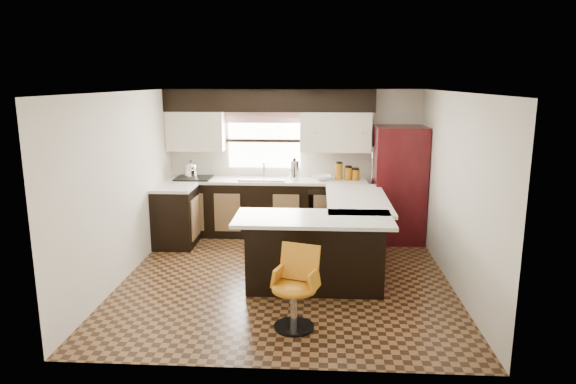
# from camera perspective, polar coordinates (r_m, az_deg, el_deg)

# --- Properties ---
(floor) EXTENTS (4.40, 4.40, 0.00)m
(floor) POSITION_cam_1_polar(r_m,az_deg,el_deg) (6.85, -0.22, -9.44)
(floor) COLOR #49301A
(floor) RESTS_ON ground
(ceiling) EXTENTS (4.40, 4.40, 0.00)m
(ceiling) POSITION_cam_1_polar(r_m,az_deg,el_deg) (6.37, -0.24, 11.06)
(ceiling) COLOR silver
(ceiling) RESTS_ON wall_back
(wall_back) EXTENTS (4.40, 0.00, 4.40)m
(wall_back) POSITION_cam_1_polar(r_m,az_deg,el_deg) (8.67, 0.69, 3.42)
(wall_back) COLOR beige
(wall_back) RESTS_ON floor
(wall_front) EXTENTS (4.40, 0.00, 4.40)m
(wall_front) POSITION_cam_1_polar(r_m,az_deg,el_deg) (4.38, -2.04, -5.49)
(wall_front) COLOR beige
(wall_front) RESTS_ON floor
(wall_left) EXTENTS (0.00, 4.40, 4.40)m
(wall_left) POSITION_cam_1_polar(r_m,az_deg,el_deg) (6.96, -17.76, 0.62)
(wall_left) COLOR beige
(wall_left) RESTS_ON floor
(wall_right) EXTENTS (0.00, 4.40, 4.40)m
(wall_right) POSITION_cam_1_polar(r_m,az_deg,el_deg) (6.71, 17.97, 0.19)
(wall_right) COLOR beige
(wall_right) RESTS_ON floor
(base_cab_back) EXTENTS (3.30, 0.60, 0.90)m
(base_cab_back) POSITION_cam_1_polar(r_m,az_deg,el_deg) (8.55, -2.44, -1.84)
(base_cab_back) COLOR black
(base_cab_back) RESTS_ON floor
(base_cab_left) EXTENTS (0.60, 0.70, 0.90)m
(base_cab_left) POSITION_cam_1_polar(r_m,az_deg,el_deg) (8.18, -12.35, -2.77)
(base_cab_left) COLOR black
(base_cab_left) RESTS_ON floor
(counter_back) EXTENTS (3.30, 0.60, 0.04)m
(counter_back) POSITION_cam_1_polar(r_m,az_deg,el_deg) (8.45, -2.46, 1.27)
(counter_back) COLOR silver
(counter_back) RESTS_ON base_cab_back
(counter_left) EXTENTS (0.60, 0.70, 0.04)m
(counter_left) POSITION_cam_1_polar(r_m,az_deg,el_deg) (8.08, -12.51, 0.47)
(counter_left) COLOR silver
(counter_left) RESTS_ON base_cab_left
(soffit) EXTENTS (3.40, 0.35, 0.36)m
(soffit) POSITION_cam_1_polar(r_m,az_deg,el_deg) (8.42, -2.12, 10.13)
(soffit) COLOR black
(soffit) RESTS_ON wall_back
(upper_cab_left) EXTENTS (0.94, 0.35, 0.64)m
(upper_cab_left) POSITION_cam_1_polar(r_m,az_deg,el_deg) (8.66, -10.21, 6.69)
(upper_cab_left) COLOR beige
(upper_cab_left) RESTS_ON wall_back
(upper_cab_right) EXTENTS (1.14, 0.35, 0.64)m
(upper_cab_right) POSITION_cam_1_polar(r_m,az_deg,el_deg) (8.42, 5.30, 6.68)
(upper_cab_right) COLOR beige
(upper_cab_right) RESTS_ON wall_back
(window_pane) EXTENTS (1.20, 0.02, 0.90)m
(window_pane) POSITION_cam_1_polar(r_m,az_deg,el_deg) (8.64, -2.65, 5.72)
(window_pane) COLOR white
(window_pane) RESTS_ON wall_back
(valance) EXTENTS (1.30, 0.06, 0.18)m
(valance) POSITION_cam_1_polar(r_m,az_deg,el_deg) (8.56, -2.70, 8.28)
(valance) COLOR #D19B93
(valance) RESTS_ON wall_back
(sink) EXTENTS (0.75, 0.45, 0.03)m
(sink) POSITION_cam_1_polar(r_m,az_deg,el_deg) (8.43, -2.82, 1.50)
(sink) COLOR #B2B2B7
(sink) RESTS_ON counter_back
(dishwasher) EXTENTS (0.58, 0.03, 0.78)m
(dishwasher) POSITION_cam_1_polar(r_m,az_deg,el_deg) (8.24, 4.31, -2.55)
(dishwasher) COLOR black
(dishwasher) RESTS_ON floor
(cooktop) EXTENTS (0.58, 0.50, 0.02)m
(cooktop) POSITION_cam_1_polar(r_m,az_deg,el_deg) (8.63, -10.44, 1.54)
(cooktop) COLOR black
(cooktop) RESTS_ON counter_back
(peninsula_long) EXTENTS (0.60, 1.95, 0.90)m
(peninsula_long) POSITION_cam_1_polar(r_m,az_deg,el_deg) (7.30, 7.18, -4.42)
(peninsula_long) COLOR black
(peninsula_long) RESTS_ON floor
(peninsula_return) EXTENTS (1.65, 0.60, 0.90)m
(peninsula_return) POSITION_cam_1_polar(r_m,az_deg,el_deg) (6.35, 2.98, -6.90)
(peninsula_return) COLOR black
(peninsula_return) RESTS_ON floor
(counter_pen_long) EXTENTS (0.84, 1.95, 0.04)m
(counter_pen_long) POSITION_cam_1_polar(r_m,az_deg,el_deg) (7.18, 7.68, -0.81)
(counter_pen_long) COLOR silver
(counter_pen_long) RESTS_ON peninsula_long
(counter_pen_return) EXTENTS (1.89, 0.84, 0.04)m
(counter_pen_return) POSITION_cam_1_polar(r_m,az_deg,el_deg) (6.13, 2.84, -3.00)
(counter_pen_return) COLOR silver
(counter_pen_return) RESTS_ON peninsula_return
(refrigerator) EXTENTS (0.79, 0.76, 1.84)m
(refrigerator) POSITION_cam_1_polar(r_m,az_deg,el_deg) (8.35, 12.16, 0.85)
(refrigerator) COLOR #3A090D
(refrigerator) RESTS_ON floor
(bar_chair) EXTENTS (0.58, 0.58, 0.87)m
(bar_chair) POSITION_cam_1_polar(r_m,az_deg,el_deg) (5.38, 0.67, -10.75)
(bar_chair) COLOR orange
(bar_chair) RESTS_ON floor
(kettle) EXTENTS (0.21, 0.21, 0.28)m
(kettle) POSITION_cam_1_polar(r_m,az_deg,el_deg) (8.61, -10.73, 2.55)
(kettle) COLOR silver
(kettle) RESTS_ON cooktop
(percolator) EXTENTS (0.15, 0.15, 0.32)m
(percolator) POSITION_cam_1_polar(r_m,az_deg,el_deg) (8.38, 0.71, 2.46)
(percolator) COLOR silver
(percolator) RESTS_ON counter_back
(mixing_bowl) EXTENTS (0.36, 0.36, 0.08)m
(mixing_bowl) POSITION_cam_1_polar(r_m,az_deg,el_deg) (8.40, 3.80, 1.60)
(mixing_bowl) COLOR white
(mixing_bowl) RESTS_ON counter_back
(canister_large) EXTENTS (0.12, 0.12, 0.27)m
(canister_large) POSITION_cam_1_polar(r_m,az_deg,el_deg) (8.41, 5.66, 2.25)
(canister_large) COLOR #8E580E
(canister_large) RESTS_ON counter_back
(canister_med) EXTENTS (0.13, 0.13, 0.21)m
(canister_med) POSITION_cam_1_polar(r_m,az_deg,el_deg) (8.42, 6.70, 2.02)
(canister_med) COLOR #8E580E
(canister_med) RESTS_ON counter_back
(canister_small) EXTENTS (0.13, 0.13, 0.17)m
(canister_small) POSITION_cam_1_polar(r_m,az_deg,el_deg) (8.43, 7.50, 1.90)
(canister_small) COLOR #8E580E
(canister_small) RESTS_ON counter_back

